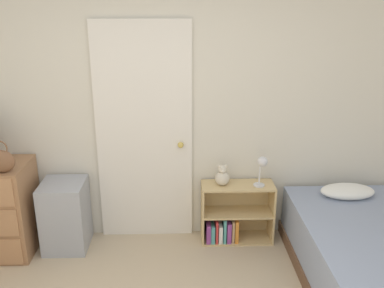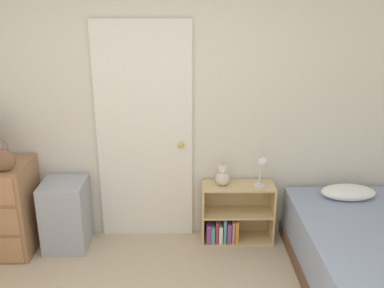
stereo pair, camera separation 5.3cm
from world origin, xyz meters
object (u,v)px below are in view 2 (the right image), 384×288
storage_bin (66,214)px  bookshelf (232,218)px  desk_lamp (262,166)px  bed (373,262)px  teddy_bear (223,176)px  handbag (2,160)px

storage_bin → bookshelf: storage_bin is taller
desk_lamp → bed: desk_lamp is taller
bookshelf → teddy_bear: bearing=-177.4°
bookshelf → desk_lamp: (0.26, -0.04, 0.56)m
storage_bin → desk_lamp: 1.88m
handbag → bed: size_ratio=0.15×
storage_bin → teddy_bear: (1.46, 0.07, 0.34)m
bookshelf → desk_lamp: size_ratio=2.33×
handbag → bookshelf: 2.13m
handbag → bookshelf: (1.98, 0.31, -0.73)m
storage_bin → teddy_bear: size_ratio=3.16×
teddy_bear → bed: (1.15, -0.78, -0.41)m
teddy_bear → handbag: bearing=-170.9°
handbag → desk_lamp: (2.23, 0.26, -0.17)m
teddy_bear → desk_lamp: 0.38m
storage_bin → bed: (2.61, -0.70, -0.07)m
storage_bin → teddy_bear: teddy_bear is taller
teddy_bear → desk_lamp: desk_lamp is taller
bookshelf → teddy_bear: size_ratio=3.31×
handbag → storage_bin: (0.41, 0.23, -0.64)m
handbag → desk_lamp: handbag is taller
desk_lamp → bed: bearing=-43.1°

